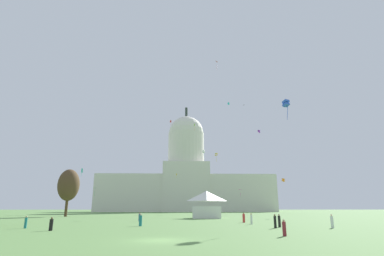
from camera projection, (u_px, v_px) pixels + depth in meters
name	position (u px, v px, depth m)	size (l,w,h in m)	color
ground_plane	(160.00, 240.00, 24.40)	(800.00, 800.00, 0.00)	#567F42
capitol_building	(186.00, 180.00, 199.72)	(114.56, 26.99, 71.07)	silver
event_tent	(207.00, 204.00, 76.21)	(7.81, 7.70, 6.73)	white
tree_west_mid	(69.00, 185.00, 91.56)	(8.08, 8.50, 14.04)	#4C3823
person_black_front_center	(51.00, 225.00, 34.82)	(0.52, 0.52, 1.53)	black
person_teal_front_right	(26.00, 223.00, 38.76)	(0.37, 0.37, 1.55)	#1E757A
person_white_near_tree_west	(332.00, 222.00, 39.48)	(0.45, 0.45, 1.74)	silver
person_white_deep_crowd	(251.00, 219.00, 48.33)	(0.46, 0.46, 1.73)	silver
person_maroon_lawn_far_left	(284.00, 228.00, 28.20)	(0.49, 0.49, 1.53)	maroon
person_teal_mid_right	(141.00, 220.00, 43.43)	(0.46, 0.46, 1.74)	#1E757A
person_black_aisle_center	(275.00, 222.00, 39.14)	(0.47, 0.47, 1.75)	black
person_denim_near_tent	(139.00, 217.00, 58.87)	(0.45, 0.45, 1.65)	#3D5684
person_black_mid_center	(279.00, 221.00, 40.95)	(0.47, 0.47, 1.71)	black
person_red_back_right	(244.00, 218.00, 53.73)	(0.58, 0.58, 1.72)	red
kite_violet_high	(259.00, 131.00, 146.82)	(1.45, 1.39, 1.48)	purple
kite_black_high	(243.00, 106.00, 169.04)	(1.27, 1.24, 0.21)	black
kite_gold_mid	(216.00, 154.00, 149.65)	(1.44, 1.41, 4.47)	gold
kite_magenta_low	(240.00, 191.00, 151.29)	(1.85, 1.27, 3.47)	#D1339E
kite_red_high	(171.00, 122.00, 164.96)	(1.04, 0.63, 3.20)	red
kite_white_mid	(204.00, 152.00, 148.41)	(1.47, 1.45, 3.94)	white
kite_turquoise_low	(82.00, 171.00, 109.14)	(0.64, 0.68, 2.99)	teal
kite_blue_mid	(286.00, 103.00, 54.98)	(1.29, 1.33, 3.80)	blue
kite_orange_low	(283.00, 180.00, 83.59)	(0.83, 0.80, 0.90)	orange
kite_yellow_mid	(176.00, 175.00, 169.93)	(0.58, 1.06, 2.47)	yellow
kite_lime_high	(195.00, 126.00, 187.98)	(0.68, 0.83, 4.50)	#8CD133
kite_green_low	(96.00, 189.00, 141.68)	(1.09, 1.67, 3.44)	green
kite_cyan_high	(229.00, 104.00, 128.66)	(0.90, 0.63, 1.04)	#33BCDB
kite_pink_high	(218.00, 63.00, 114.53)	(1.32, 1.64, 3.42)	pink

